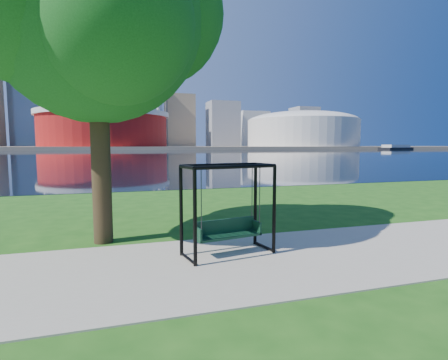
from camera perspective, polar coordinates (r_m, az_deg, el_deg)
name	(u,v)px	position (r m, az deg, el deg)	size (l,w,h in m)	color
ground	(232,256)	(8.06, 1.37, -12.26)	(900.00, 900.00, 0.00)	#1E5114
path	(240,262)	(7.60, 2.59, -13.25)	(120.00, 4.00, 0.03)	#9E937F
river	(126,154)	(109.33, -15.77, 4.11)	(900.00, 180.00, 0.02)	black
far_bank	(120,147)	(313.29, -16.63, 5.11)	(900.00, 228.00, 2.00)	#937F60
stadium	(104,128)	(242.68, -18.97, 8.09)	(83.00, 83.00, 32.00)	maroon
arena	(302,128)	(278.86, 12.68, 8.23)	(84.00, 84.00, 26.56)	beige
skyline	(114,108)	(328.38, -17.58, 11.19)	(392.00, 66.00, 96.50)	gray
swing	(228,211)	(7.87, 0.61, -5.16)	(2.15, 1.23, 2.07)	black
park_tree	(93,9)	(9.94, -20.57, 24.66)	(6.69, 6.05, 8.31)	#2E2314
barge	(396,147)	(263.24, 26.29, 4.81)	(32.54, 18.58, 3.15)	black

